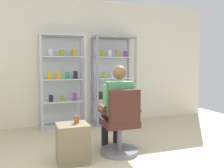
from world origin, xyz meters
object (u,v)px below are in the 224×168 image
at_px(display_cabinet_left, 62,81).
at_px(storage_crate, 73,143).
at_px(display_cabinet_right, 113,80).
at_px(seated_shopkeeper, 117,104).
at_px(tea_glass, 77,119).
at_px(office_chair, 121,128).

xyz_separation_m(display_cabinet_left, storage_crate, (-0.14, -1.89, -0.71)).
relative_size(display_cabinet_right, storage_crate, 3.67).
distance_m(display_cabinet_left, storage_crate, 2.03).
distance_m(seated_shopkeeper, tea_glass, 0.68).
bearing_deg(office_chair, tea_glass, -178.75).
xyz_separation_m(office_chair, seated_shopkeeper, (0.00, 0.16, 0.32)).
bearing_deg(tea_glass, display_cabinet_left, 87.70).
xyz_separation_m(seated_shopkeeper, storage_crate, (-0.70, -0.20, -0.45)).
bearing_deg(tea_glass, display_cabinet_right, 57.83).
distance_m(seated_shopkeeper, storage_crate, 0.86).
height_order(office_chair, tea_glass, office_chair).
relative_size(display_cabinet_left, seated_shopkeeper, 1.47).
bearing_deg(display_cabinet_left, seated_shopkeeper, -71.42).
relative_size(display_cabinet_right, office_chair, 1.98).
bearing_deg(tea_glass, office_chair, 1.25).
distance_m(display_cabinet_right, storage_crate, 2.37).
relative_size(office_chair, storage_crate, 1.85).
bearing_deg(storage_crate, tea_glass, 24.50).
bearing_deg(office_chair, storage_crate, -176.62).
bearing_deg(storage_crate, display_cabinet_left, 85.92).
relative_size(seated_shopkeeper, storage_crate, 2.49).
height_order(display_cabinet_left, display_cabinet_right, same).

